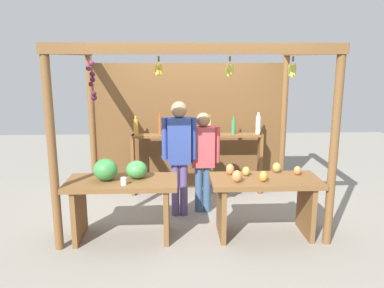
% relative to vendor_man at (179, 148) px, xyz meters
% --- Properties ---
extents(ground_plane, '(12.00, 12.00, 0.00)m').
position_rel_vendor_man_xyz_m(ground_plane, '(0.17, 0.12, -0.98)').
color(ground_plane, gray).
rests_on(ground_plane, ground).
extents(market_stall, '(3.33, 2.22, 2.36)m').
position_rel_vendor_man_xyz_m(market_stall, '(0.17, 0.61, 0.40)').
color(market_stall, brown).
rests_on(market_stall, ground).
extents(fruit_counter_left, '(1.35, 0.64, 1.02)m').
position_rel_vendor_man_xyz_m(fruit_counter_left, '(-0.72, -0.67, -0.35)').
color(fruit_counter_left, brown).
rests_on(fruit_counter_left, ground).
extents(fruit_counter_right, '(1.35, 0.64, 0.89)m').
position_rel_vendor_man_xyz_m(fruit_counter_right, '(1.05, -0.67, -0.42)').
color(fruit_counter_right, brown).
rests_on(fruit_counter_right, ground).
extents(bottle_shelf_unit, '(2.13, 0.22, 1.35)m').
position_rel_vendor_man_xyz_m(bottle_shelf_unit, '(0.30, 0.91, -0.18)').
color(bottle_shelf_unit, brown).
rests_on(bottle_shelf_unit, ground).
extents(vendor_man, '(0.48, 0.22, 1.63)m').
position_rel_vendor_man_xyz_m(vendor_man, '(0.00, 0.00, 0.00)').
color(vendor_man, '#55467C').
rests_on(vendor_man, ground).
extents(vendor_woman, '(0.48, 0.20, 1.46)m').
position_rel_vendor_man_xyz_m(vendor_woman, '(0.34, 0.12, -0.12)').
color(vendor_woman, '#38567E').
rests_on(vendor_woman, ground).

